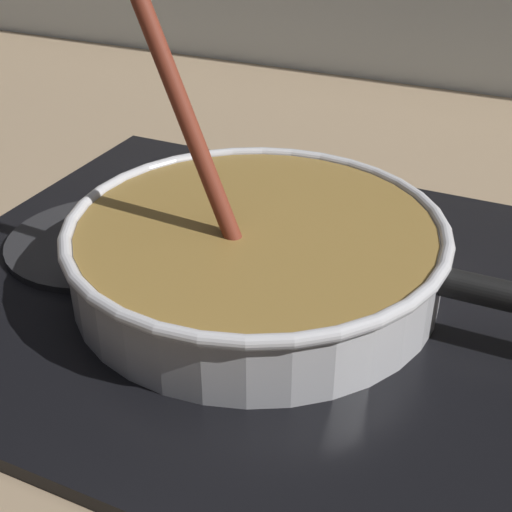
{
  "coord_description": "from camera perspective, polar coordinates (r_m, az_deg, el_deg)",
  "views": [
    {
      "loc": [
        0.31,
        -0.29,
        0.34
      ],
      "look_at": [
        0.11,
        0.16,
        0.04
      ],
      "focal_mm": 49.87,
      "sensor_mm": 36.0,
      "label": 1
    }
  ],
  "objects": [
    {
      "name": "cooking_pan",
      "position": [
        0.58,
        0.15,
        0.39
      ],
      "size": [
        0.47,
        0.31,
        0.25
      ],
      "color": "silver",
      "rests_on": "hob_plate"
    },
    {
      "name": "burner_ring",
      "position": [
        0.59,
        0.0,
        -1.97
      ],
      "size": [
        0.16,
        0.16,
        0.01
      ],
      "primitive_type": "torus",
      "color": "#592D0C",
      "rests_on": "hob_plate"
    },
    {
      "name": "spare_burner",
      "position": [
        0.67,
        -12.59,
        1.18
      ],
      "size": [
        0.17,
        0.17,
        0.01
      ],
      "primitive_type": "cylinder",
      "color": "#262628",
      "rests_on": "hob_plate"
    },
    {
      "name": "ground",
      "position": [
        0.56,
        -17.02,
        -10.42
      ],
      "size": [
        2.4,
        1.6,
        0.04
      ],
      "primitive_type": "cube",
      "color": "#9E8466"
    },
    {
      "name": "hob_plate",
      "position": [
        0.6,
        0.0,
        -2.77
      ],
      "size": [
        0.56,
        0.48,
        0.01
      ],
      "primitive_type": "cube",
      "color": "black",
      "rests_on": "ground"
    }
  ]
}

